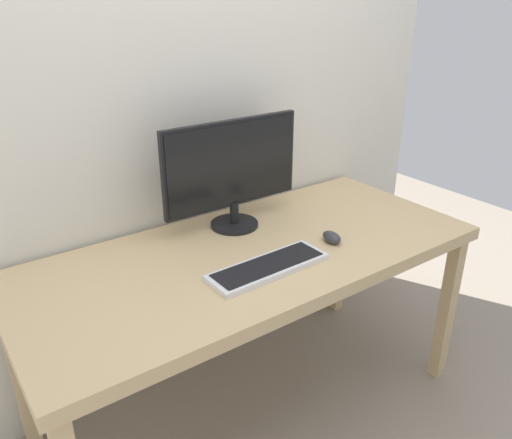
# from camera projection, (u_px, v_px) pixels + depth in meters

# --- Properties ---
(ground_plane) EXTENTS (6.00, 6.00, 0.00)m
(ground_plane) POSITION_uv_depth(u_px,v_px,m) (252.00, 405.00, 2.23)
(ground_plane) COLOR gray
(wall_back) EXTENTS (2.66, 0.04, 3.00)m
(wall_back) POSITION_uv_depth(u_px,v_px,m) (186.00, 39.00, 1.93)
(wall_back) COLOR silver
(wall_back) RESTS_ON ground_plane
(desk) EXTENTS (1.76, 0.78, 0.77)m
(desk) POSITION_uv_depth(u_px,v_px,m) (252.00, 265.00, 1.94)
(desk) COLOR tan
(desk) RESTS_ON ground_plane
(monitor) EXTENTS (0.61, 0.20, 0.44)m
(monitor) POSITION_uv_depth(u_px,v_px,m) (232.00, 170.00, 2.01)
(monitor) COLOR black
(monitor) RESTS_ON desk
(keyboard_primary) EXTENTS (0.45, 0.16, 0.02)m
(keyboard_primary) POSITION_uv_depth(u_px,v_px,m) (268.00, 267.00, 1.77)
(keyboard_primary) COLOR silver
(keyboard_primary) RESTS_ON desk
(mouse) EXTENTS (0.06, 0.10, 0.04)m
(mouse) POSITION_uv_depth(u_px,v_px,m) (332.00, 237.00, 1.96)
(mouse) COLOR #333338
(mouse) RESTS_ON desk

